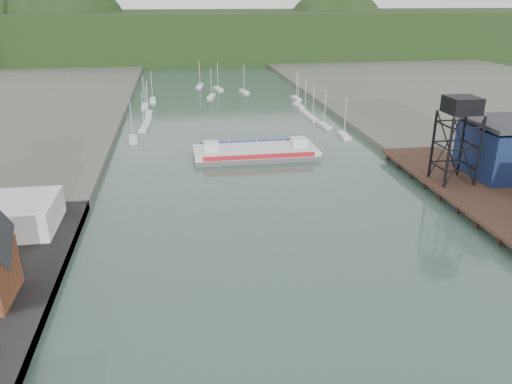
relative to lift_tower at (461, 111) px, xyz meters
name	(u,v)px	position (x,y,z in m)	size (l,w,h in m)	color
east_pier	(501,208)	(2.00, -13.00, -13.75)	(14.00, 70.00, 2.45)	black
lift_tower	(461,111)	(0.00, 0.00, 0.00)	(6.50, 6.50, 16.00)	black
marina_sailboats	(226,108)	(-34.92, 80.46, -15.30)	(57.71, 92.65, 0.90)	silver
distant_hills	(193,38)	(-38.98, 243.35, -5.27)	(500.00, 120.00, 80.00)	black
chain_ferry	(256,152)	(-33.39, 27.39, -14.47)	(28.57, 11.86, 4.10)	#535456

